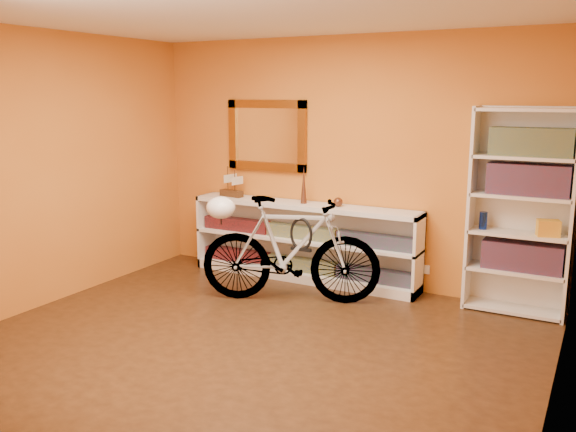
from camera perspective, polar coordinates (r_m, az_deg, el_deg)
The scene contains 24 objects.
floor at distance 5.03m, azimuth -3.87°, elevation -12.16°, with size 4.50×4.00×0.01m, color black.
ceiling at distance 4.64m, azimuth -4.32°, elevation 18.83°, with size 4.50×4.00×0.01m, color silver.
back_wall at distance 6.43m, azimuth 5.53°, elevation 5.11°, with size 4.50×0.01×2.60m, color #BD651C.
left_wall at distance 6.16m, azimuth -22.17°, elevation 4.03°, with size 0.01×4.00×2.60m, color #BD651C.
right_wall at distance 3.96m, azimuth 24.72°, elevation 0.10°, with size 0.01×4.00×2.60m, color #BD651C.
gilt_mirror at distance 6.79m, azimuth -2.03°, elevation 7.61°, with size 0.98×0.06×0.78m, color brown.
wall_socket at distance 6.33m, azimuth 12.84°, elevation -4.94°, with size 0.09×0.01×0.09m, color silver.
console_unit at distance 6.58m, azimuth 1.43°, elevation -2.43°, with size 2.60×0.35×0.85m, color silver, non-canonical shape.
cd_row_lower at distance 6.63m, azimuth 1.34°, elevation -4.61°, with size 2.50×0.13×0.14m, color black.
cd_row_upper at distance 6.54m, azimuth 1.36°, elevation -1.54°, with size 2.50×0.13×0.14m, color navy.
model_ship at distance 6.92m, azimuth -5.38°, elevation 3.25°, with size 0.29×0.11×0.35m, color #38210F, non-canonical shape.
toy_car at distance 6.70m, azimuth -1.89°, elevation 1.53°, with size 0.00×0.00×0.00m, color black.
bronze_ornament at distance 6.46m, azimuth 1.49°, elevation 2.93°, with size 0.07×0.07×0.39m, color #532E1C.
decorative_orb at distance 6.31m, azimuth 4.76°, elevation 1.32°, with size 0.10×0.10×0.10m, color #532E1C.
bookcase at distance 5.87m, azimuth 21.05°, elevation 0.32°, with size 0.90×0.30×1.90m, color silver, non-canonical shape.
book_row_a at distance 5.95m, azimuth 21.25°, elevation -3.56°, with size 0.70×0.22×0.26m, color maroon.
book_row_b at distance 5.81m, azimuth 21.76°, elevation 3.22°, with size 0.70×0.22×0.28m, color maroon.
book_row_c at distance 5.78m, azimuth 22.01°, elevation 6.50°, with size 0.70×0.22×0.25m, color navy.
travel_mug at distance 5.91m, azimuth 17.95°, elevation -0.41°, with size 0.07×0.07×0.16m, color navy.
red_tin at distance 5.84m, azimuth 19.58°, elevation 6.45°, with size 0.15×0.15×0.19m, color maroon.
yellow_bag at distance 5.82m, azimuth 23.36°, elevation -1.06°, with size 0.19×0.13×0.15m, color gold.
bicycle at distance 5.86m, azimuth 0.22°, elevation -3.20°, with size 1.78×0.46×1.05m, color silver.
helmet at distance 5.89m, azimuth -6.36°, elevation 0.79°, with size 0.29×0.27×0.22m, color white.
u_lock at distance 5.81m, azimuth 1.25°, elevation -1.73°, with size 0.24×0.24×0.03m, color black.
Camera 1 is at (2.46, -3.89, 2.01)m, focal length 37.66 mm.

